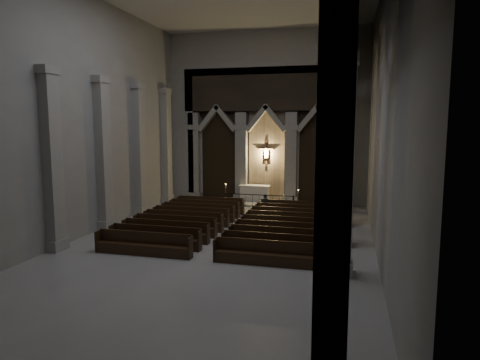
{
  "coord_description": "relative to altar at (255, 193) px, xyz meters",
  "views": [
    {
      "loc": [
        5.7,
        -18.41,
        5.58
      ],
      "look_at": [
        0.26,
        3.0,
        2.68
      ],
      "focal_mm": 32.0,
      "sensor_mm": 36.0,
      "label": 1
    }
  ],
  "objects": [
    {
      "name": "room",
      "position": [
        0.69,
        -11.05,
        6.9
      ],
      "size": [
        24.0,
        24.1,
        12.0
      ],
      "color": "#9C9994",
      "rests_on": "ground"
    },
    {
      "name": "sanctuary_wall",
      "position": [
        0.69,
        0.48,
        5.91
      ],
      "size": [
        14.0,
        0.77,
        12.0
      ],
      "color": "#98958E",
      "rests_on": "ground"
    },
    {
      "name": "right_arcade",
      "position": [
        6.19,
        -9.72,
        7.12
      ],
      "size": [
        1.0,
        24.0,
        12.0
      ],
      "color": "#98958E",
      "rests_on": "ground"
    },
    {
      "name": "left_pilasters",
      "position": [
        -6.06,
        -7.55,
        3.21
      ],
      "size": [
        0.6,
        13.0,
        8.03
      ],
      "color": "#98958E",
      "rests_on": "ground"
    },
    {
      "name": "sanctuary_step",
      "position": [
        0.69,
        -0.45,
        -0.63
      ],
      "size": [
        8.5,
        2.6,
        0.15
      ],
      "primitive_type": "cube",
      "color": "#98958E",
      "rests_on": "ground"
    },
    {
      "name": "altar",
      "position": [
        0.0,
        0.0,
        0.0
      ],
      "size": [
        2.17,
        0.87,
        1.1
      ],
      "color": "silver",
      "rests_on": "sanctuary_step"
    },
    {
      "name": "altar_rail",
      "position": [
        0.69,
        -1.81,
        -0.1
      ],
      "size": [
        4.67,
        0.09,
        0.92
      ],
      "color": "black",
      "rests_on": "ground"
    },
    {
      "name": "candle_stand_left",
      "position": [
        -1.71,
        -1.54,
        -0.3
      ],
      "size": [
        0.25,
        0.25,
        1.49
      ],
      "color": "#A97134",
      "rests_on": "ground"
    },
    {
      "name": "candle_stand_right",
      "position": [
        3.3,
        -1.82,
        -0.35
      ],
      "size": [
        0.22,
        0.22,
        1.31
      ],
      "color": "#A97134",
      "rests_on": "ground"
    },
    {
      "name": "pews",
      "position": [
        0.69,
        -8.65,
        -0.38
      ],
      "size": [
        9.79,
        9.63,
        0.98
      ],
      "color": "black",
      "rests_on": "ground"
    },
    {
      "name": "worshipper",
      "position": [
        1.61,
        -4.37,
        -0.02
      ],
      "size": [
        0.52,
        0.36,
        1.36
      ],
      "primitive_type": "imported",
      "rotation": [
        0.0,
        0.0,
        0.08
      ],
      "color": "black",
      "rests_on": "ground"
    }
  ]
}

